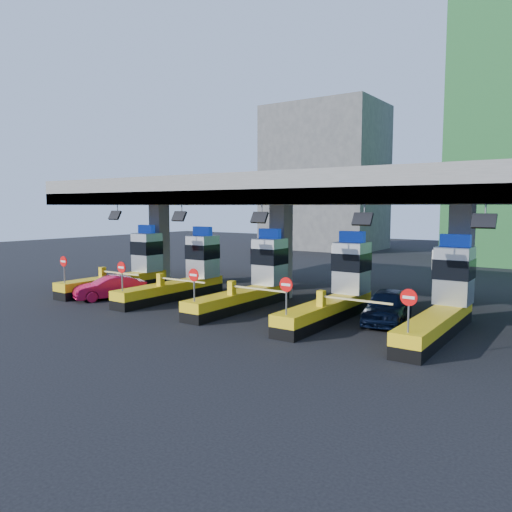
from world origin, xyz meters
The scene contains 10 objects.
ground centered at (0.00, 0.00, 0.00)m, with size 120.00×120.00×0.00m, color black.
toll_canopy centered at (0.00, 2.87, 6.13)m, with size 28.00×12.09×7.00m.
toll_lane_far_left centered at (-10.00, 0.28, 1.40)m, with size 4.43×8.00×4.16m.
toll_lane_left centered at (-5.00, 0.28, 1.40)m, with size 4.43×8.00×4.16m.
toll_lane_center centered at (0.00, 0.28, 1.40)m, with size 4.43×8.00×4.16m.
toll_lane_right centered at (5.00, 0.28, 1.40)m, with size 4.43×8.00×4.16m.
toll_lane_far_right centered at (10.00, 0.28, 1.40)m, with size 4.43×8.00×4.16m.
bg_building_concrete centered at (-14.00, 36.00, 9.00)m, with size 14.00×10.00×18.00m, color #4C4C49.
van centered at (7.37, 0.59, 0.78)m, with size 1.84×4.58×1.56m, color black.
red_car centered at (-8.09, -2.93, 0.67)m, with size 1.43×4.09×1.35m, color #BF0E38.
Camera 1 is at (15.39, -21.74, 5.41)m, focal length 35.00 mm.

